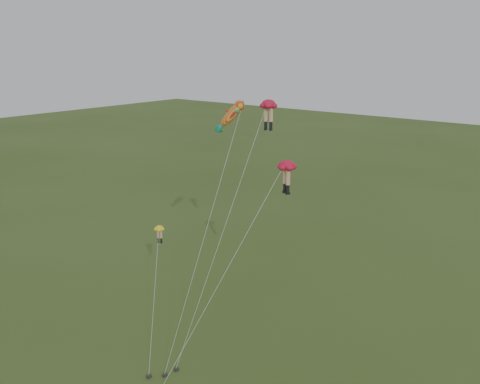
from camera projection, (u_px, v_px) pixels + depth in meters
The scene contains 5 objects.
ground at pixel (175, 372), 40.89m from camera, with size 300.00×300.00×0.00m, color #354B1A.
legs_kite_red_high at pixel (267, 111), 40.58m from camera, with size 3.44×9.30×20.19m.
legs_kite_red_mid at pixel (285, 171), 39.17m from camera, with size 5.16×10.84×16.05m.
legs_kite_yellow at pixel (159, 236), 46.48m from camera, with size 6.66×7.89×8.92m.
fish_kite at pixel (232, 115), 42.17m from camera, with size 2.27×10.19×20.21m.
Camera 1 is at (26.12, -24.83, 24.27)m, focal length 40.00 mm.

